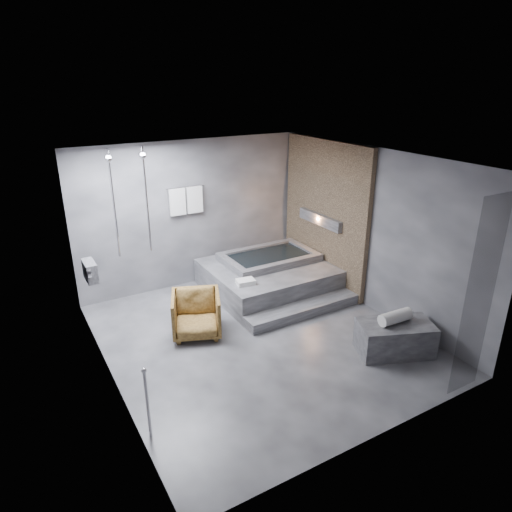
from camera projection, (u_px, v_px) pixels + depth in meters
room at (273, 226)px, 6.96m from camera, size 5.00×5.04×2.82m
tub_deck at (268, 277)px, 8.78m from camera, size 2.20×2.00×0.50m
tub_step at (303, 310)px, 7.89m from camera, size 2.20×0.36×0.18m
concrete_bench at (395, 338)px, 6.76m from camera, size 1.22×0.96×0.48m
driftwood_chair at (196, 314)px, 7.21m from camera, size 0.98×0.99×0.70m
rolled_towel at (395, 317)px, 6.67m from camera, size 0.53×0.21×0.19m
deck_towel at (246, 282)px, 7.89m from camera, size 0.34×0.27×0.08m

